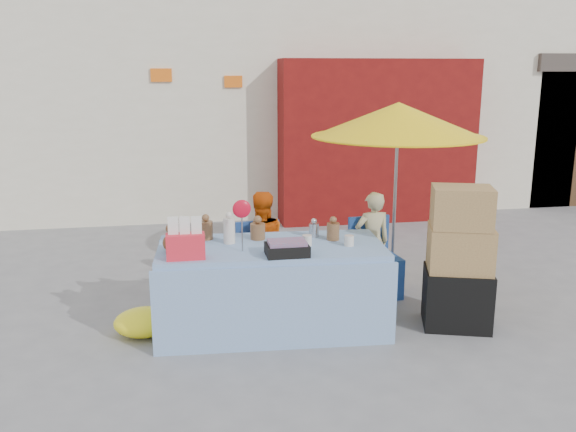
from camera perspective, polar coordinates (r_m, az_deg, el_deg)
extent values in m
plane|color=slate|center=(5.88, 0.40, -10.92)|extent=(80.00, 80.00, 0.00)
cube|color=silver|center=(12.30, -5.77, 12.63)|extent=(12.00, 5.00, 4.50)
cube|color=maroon|center=(10.05, 8.40, 6.93)|extent=(3.20, 0.60, 2.60)
cube|color=#4C331E|center=(13.58, 23.48, 7.23)|extent=(2.60, 3.00, 2.40)
cube|color=#3F3833|center=(13.52, 24.03, 12.91)|extent=(2.80, 3.20, 0.30)
cube|color=orange|center=(9.74, -11.78, 12.78)|extent=(0.32, 0.04, 0.20)
cube|color=orange|center=(9.78, -5.14, 12.42)|extent=(0.28, 0.04, 0.18)
cube|color=#82A7D0|center=(5.85, -1.55, -6.64)|extent=(2.16, 1.07, 0.83)
cube|color=#82A7D0|center=(5.41, -1.08, -8.69)|extent=(2.16, 0.17, 0.78)
cube|color=#82A7D0|center=(6.32, -1.95, -5.36)|extent=(2.16, 0.17, 0.78)
cylinder|color=silver|center=(5.85, -9.88, -1.57)|extent=(0.13, 0.13, 0.20)
cylinder|color=brown|center=(5.95, -7.69, -1.34)|extent=(0.14, 0.14, 0.18)
cylinder|color=silver|center=(5.78, -5.52, -1.38)|extent=(0.12, 0.12, 0.24)
cylinder|color=brown|center=(5.91, -2.85, -1.44)|extent=(0.15, 0.15, 0.16)
cylinder|color=#B2B2B7|center=(5.99, 2.43, -1.33)|extent=(0.11, 0.11, 0.13)
cylinder|color=brown|center=(5.89, 4.24, -1.45)|extent=(0.13, 0.13, 0.17)
cylinder|color=silver|center=(5.69, 1.80, -2.30)|extent=(0.09, 0.09, 0.10)
cylinder|color=silver|center=(5.71, 5.74, -2.31)|extent=(0.09, 0.09, 0.10)
sphere|color=brown|center=(5.59, -10.81, -2.49)|extent=(0.17, 0.17, 0.17)
ellipsoid|color=red|center=(5.45, -4.35, 0.67)|extent=(0.17, 0.07, 0.17)
cube|color=red|center=(5.36, -9.56, -2.82)|extent=(0.34, 0.18, 0.22)
cube|color=black|center=(5.40, -0.09, -3.17)|extent=(0.39, 0.29, 0.10)
cube|color=navy|center=(6.53, -2.37, -6.25)|extent=(0.53, 0.51, 0.45)
cube|color=navy|center=(6.60, -2.87, -2.15)|extent=(0.48, 0.09, 0.40)
cube|color=navy|center=(6.80, 8.17, -5.56)|extent=(0.53, 0.51, 0.45)
cube|color=navy|center=(6.87, 7.53, -1.63)|extent=(0.48, 0.09, 0.40)
imported|color=#DD530B|center=(6.55, -2.58, -2.78)|extent=(0.62, 0.51, 1.19)
imported|color=#BDB485|center=(6.83, 7.88, -2.43)|extent=(0.44, 0.32, 1.14)
cylinder|color=gray|center=(6.96, 9.96, 1.45)|extent=(0.04, 0.04, 2.00)
cone|color=yellow|center=(6.83, 10.27, 8.85)|extent=(1.90, 1.90, 0.38)
cylinder|color=yellow|center=(6.85, 10.21, 7.35)|extent=(1.90, 1.90, 0.02)
cube|color=black|center=(6.17, 15.52, -7.37)|extent=(0.75, 0.68, 0.57)
cube|color=tan|center=(6.02, 15.82, -2.94)|extent=(0.70, 0.61, 0.43)
cube|color=tan|center=(5.89, 15.97, 0.79)|extent=(0.64, 0.56, 0.38)
ellipsoid|color=yellow|center=(5.95, -13.23, -9.63)|extent=(0.71, 0.65, 0.26)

